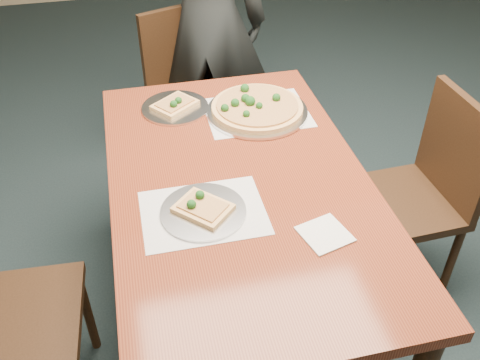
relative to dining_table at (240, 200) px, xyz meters
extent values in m
plane|color=black|center=(0.31, 0.07, -0.66)|extent=(8.00, 8.00, 0.00)
cube|color=#602313|center=(0.00, 0.00, 0.07)|extent=(0.90, 1.50, 0.04)
cylinder|color=black|center=(-0.39, 0.69, -0.31)|extent=(0.07, 0.07, 0.70)
cylinder|color=black|center=(0.39, 0.69, -0.31)|extent=(0.07, 0.07, 0.70)
cube|color=black|center=(0.02, 1.07, -0.21)|extent=(0.54, 0.54, 0.04)
cylinder|color=black|center=(-0.09, 0.84, -0.44)|extent=(0.04, 0.04, 0.43)
cylinder|color=black|center=(-0.22, 1.18, -0.44)|extent=(0.04, 0.04, 0.43)
cylinder|color=black|center=(0.25, 0.97, -0.44)|extent=(0.04, 0.04, 0.43)
cylinder|color=black|center=(0.12, 1.31, -0.44)|extent=(0.04, 0.04, 0.43)
cube|color=black|center=(-0.05, 1.25, 0.03)|extent=(0.41, 0.18, 0.44)
cube|color=black|center=(-0.80, -0.19, -0.21)|extent=(0.44, 0.44, 0.04)
cylinder|color=black|center=(-0.61, -0.02, -0.44)|extent=(0.04, 0.04, 0.43)
cube|color=black|center=(0.71, 0.06, -0.21)|extent=(0.44, 0.44, 0.04)
cylinder|color=black|center=(0.52, 0.23, -0.44)|extent=(0.04, 0.04, 0.43)
cylinder|color=black|center=(0.88, 0.25, -0.44)|extent=(0.04, 0.04, 0.43)
cylinder|color=black|center=(0.54, -0.13, -0.44)|extent=(0.04, 0.04, 0.43)
cylinder|color=black|center=(0.90, -0.11, -0.44)|extent=(0.04, 0.04, 0.43)
cube|color=black|center=(0.90, 0.07, 0.03)|extent=(0.05, 0.42, 0.44)
imported|color=black|center=(0.11, 1.22, 0.18)|extent=(0.71, 0.58, 1.68)
cube|color=white|center=(0.17, 0.42, 0.09)|extent=(0.42, 0.32, 0.00)
cube|color=white|center=(-0.15, -0.14, 0.09)|extent=(0.40, 0.30, 0.00)
cylinder|color=silver|center=(0.17, 0.42, 0.10)|extent=(0.42, 0.42, 0.01)
cylinder|color=#DC9C54|center=(0.17, 0.42, 0.12)|extent=(0.38, 0.38, 0.02)
cylinder|color=#D1BB6D|center=(0.17, 0.42, 0.13)|extent=(0.34, 0.34, 0.01)
sphere|color=#154515|center=(0.11, 0.34, 0.14)|extent=(0.03, 0.03, 0.03)
sphere|color=#154515|center=(0.08, 0.43, 0.14)|extent=(0.04, 0.04, 0.04)
sphere|color=#154515|center=(0.26, 0.44, 0.14)|extent=(0.03, 0.03, 0.03)
sphere|color=#154515|center=(0.17, 0.39, 0.14)|extent=(0.03, 0.03, 0.03)
sphere|color=#154515|center=(0.03, 0.40, 0.14)|extent=(0.03, 0.03, 0.03)
sphere|color=#154515|center=(0.13, 0.46, 0.15)|extent=(0.04, 0.04, 0.04)
sphere|color=#154515|center=(0.15, 0.54, 0.14)|extent=(0.03, 0.03, 0.03)
sphere|color=#154515|center=(0.14, 0.43, 0.15)|extent=(0.04, 0.04, 0.04)
sphere|color=#154515|center=(0.15, 0.54, 0.15)|extent=(0.04, 0.04, 0.04)
cylinder|color=silver|center=(-0.15, -0.14, 0.10)|extent=(0.28, 0.28, 0.01)
cube|color=#DC9C54|center=(-0.15, -0.14, 0.11)|extent=(0.21, 0.21, 0.02)
cube|color=#D1BB6D|center=(-0.15, -0.14, 0.12)|extent=(0.17, 0.17, 0.01)
sphere|color=#154515|center=(-0.19, -0.14, 0.14)|extent=(0.03, 0.03, 0.03)
sphere|color=#154515|center=(-0.16, -0.10, 0.14)|extent=(0.03, 0.03, 0.03)
cylinder|color=silver|center=(-0.16, 0.53, 0.10)|extent=(0.28, 0.28, 0.01)
cube|color=#DC9C54|center=(-0.16, 0.53, 0.11)|extent=(0.21, 0.21, 0.02)
cube|color=#D1BB6D|center=(-0.16, 0.53, 0.12)|extent=(0.17, 0.16, 0.01)
sphere|color=#154515|center=(-0.14, 0.52, 0.13)|extent=(0.03, 0.03, 0.03)
sphere|color=#154515|center=(-0.16, 0.50, 0.13)|extent=(0.03, 0.03, 0.03)
cube|color=white|center=(0.19, -0.32, 0.09)|extent=(0.17, 0.17, 0.01)
camera|label=1|loc=(-0.33, -1.42, 1.26)|focal=40.00mm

